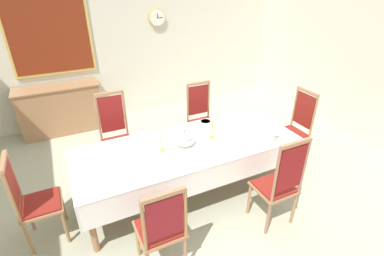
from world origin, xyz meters
name	(u,v)px	position (x,y,z in m)	size (l,w,h in m)	color
ground	(190,194)	(0.00, 0.00, -0.02)	(6.73, 5.82, 0.04)	#AEB198
back_wall	(123,31)	(0.00, 2.95, 1.70)	(6.73, 0.08, 3.40)	silver
dining_table	(188,149)	(0.00, 0.04, 0.69)	(2.83, 1.08, 0.76)	#A66E4A
tablecloth	(188,150)	(0.00, 0.04, 0.68)	(2.85, 1.10, 0.34)	white
chair_south_a	(161,228)	(-0.72, -0.91, 0.56)	(0.44, 0.42, 1.08)	#A17B45
chair_north_a	(116,134)	(-0.72, 0.99, 0.61)	(0.44, 0.42, 1.22)	#A86954
chair_south_b	(279,183)	(0.69, -0.91, 0.60)	(0.44, 0.42, 1.20)	#A67052
chair_north_b	(201,117)	(0.69, 0.98, 0.58)	(0.44, 0.42, 1.15)	#9E7846
chair_head_west	(32,199)	(-1.82, 0.04, 0.57)	(0.42, 0.44, 1.11)	#A07A58
chair_head_east	(295,127)	(1.82, 0.04, 0.59)	(0.42, 0.44, 1.17)	#9B714E
soup_tureen	(184,138)	(-0.05, 0.04, 0.87)	(0.26, 0.26, 0.21)	white
candlestick_west	(162,142)	(-0.35, 0.04, 0.89)	(0.07, 0.07, 0.33)	gold
candlestick_east	(212,128)	(0.35, 0.04, 0.92)	(0.07, 0.07, 0.38)	gold
bowl_near_left	(276,139)	(1.06, -0.37, 0.78)	(0.14, 0.14, 0.03)	white
bowl_near_right	(206,122)	(0.48, 0.46, 0.78)	(0.17, 0.17, 0.03)	white
spoon_primary	(280,137)	(1.16, -0.34, 0.77)	(0.03, 0.18, 0.01)	gold
spoon_secondary	(211,120)	(0.59, 0.48, 0.77)	(0.05, 0.18, 0.01)	gold
sideboard	(61,109)	(-1.38, 2.63, 0.45)	(1.44, 0.48, 0.90)	#A2734F
mounted_clock	(157,18)	(0.67, 2.88, 1.91)	(0.34, 0.06, 0.34)	#D1B251
framed_painting	(49,36)	(-1.30, 2.89, 1.73)	(1.37, 0.05, 1.35)	#D1B251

